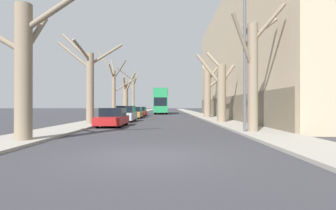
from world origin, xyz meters
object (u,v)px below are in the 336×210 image
Objects in this scene: street_tree_left_0 at (26,67)px; parked_car_2 at (135,113)px; street_tree_left_3 at (127,96)px; parked_car_1 at (127,114)px; street_tree_left_1 at (90,81)px; street_tree_left_4 at (134,91)px; street_tree_right_2 at (209,91)px; street_tree_right_1 at (221,90)px; street_tree_right_0 at (254,70)px; double_decker_bus at (162,100)px; parked_car_3 at (141,112)px; parked_car_0 at (114,118)px; street_tree_left_2 at (115,89)px; lamp_post at (244,51)px.

street_tree_left_0 is 21.32m from parked_car_2.
street_tree_left_3 reaches higher than parked_car_1.
street_tree_left_1 is 0.93× the size of street_tree_left_4.
street_tree_left_0 is at bearing -116.74° from street_tree_right_2.
street_tree_right_1 reaches higher than parked_car_2.
street_tree_left_1 reaches higher than parked_car_1.
street_tree_right_0 is at bearing -65.04° from street_tree_left_3.
double_decker_bus is at bearing 68.15° from street_tree_left_3.
parked_car_2 is 0.91× the size of parked_car_3.
street_tree_left_4 is at bearing 91.25° from street_tree_left_3.
parked_car_1 reaches higher than parked_car_3.
parked_car_0 is at bearing -124.84° from street_tree_right_2.
street_tree_left_3 is 0.61× the size of double_decker_bus.
parked_car_1 is at bearing 164.70° from street_tree_right_1.
double_decker_bus is at bearing 75.86° from parked_car_3.
street_tree_left_2 is 5.03m from parked_car_1.
street_tree_right_0 is 25.40m from parked_car_3.
street_tree_left_1 is 11.08m from street_tree_right_1.
lamp_post reaches higher than double_decker_bus.
street_tree_left_4 is at bearing 90.48° from street_tree_left_0.
street_tree_left_4 is 33.48m from street_tree_right_0.
street_tree_left_1 is at bearing -91.52° from street_tree_left_2.
parked_car_3 is at bearing -104.14° from double_decker_bus.
parked_car_2 is at bearing 55.34° from street_tree_left_2.
parked_car_2 is at bearing 90.00° from parked_car_1.
street_tree_left_3 is at bearing -111.85° from double_decker_bus.
parked_car_1 is at bearing -142.19° from street_tree_right_2.
street_tree_right_1 reaches higher than parked_car_0.
double_decker_bus is at bearing 83.31° from parked_car_1.
street_tree_left_4 is 1.16× the size of street_tree_right_0.
street_tree_right_1 is at bearing 11.95° from street_tree_left_1.
double_decker_bus is (-5.88, 26.28, -0.34)m from street_tree_right_1.
parked_car_0 is (-8.75, 4.95, -2.85)m from street_tree_right_0.
parked_car_2 is 19.86m from lamp_post.
street_tree_left_4 is at bearing 115.03° from street_tree_right_1.
lamp_post is at bearing -66.47° from street_tree_left_3.
street_tree_right_0 is (10.69, -22.97, 0.57)m from street_tree_left_3.
street_tree_left_3 is 0.76× the size of lamp_post.
street_tree_right_1 is 1.53× the size of parked_car_0.
street_tree_left_2 is at bearing -89.30° from street_tree_left_4.
parked_car_2 is at bearing 134.04° from street_tree_right_1.
double_decker_bus is at bearing 83.12° from street_tree_left_0.
lamp_post is at bearing -160.99° from street_tree_right_0.
parked_car_1 is at bearing -63.30° from street_tree_left_2.
street_tree_left_4 is 6.02m from double_decker_bus.
street_tree_left_4 is 17.73m from street_tree_right_2.
parked_car_3 is at bearing -75.09° from street_tree_left_4.
street_tree_left_1 is 1.83× the size of parked_car_2.
street_tree_left_4 reaches higher than street_tree_left_2.
parked_car_1 reaches higher than parked_car_2.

